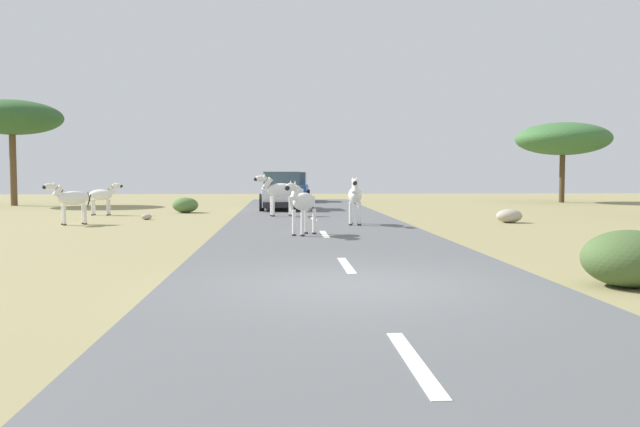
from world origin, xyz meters
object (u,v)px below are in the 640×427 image
Objects in this scene: zebra_4 at (279,191)px; car_0 at (292,188)px; tree_0 at (12,118)px; zebra_0 at (355,196)px; bush_2 at (630,259)px; zebra_3 at (303,202)px; zebra_2 at (103,195)px; rock_0 at (509,216)px; bush_3 at (185,205)px; tree_3 at (563,139)px; rock_1 at (146,217)px; zebra_1 at (71,199)px; car_1 at (281,192)px.

zebra_4 is 0.39× the size of car_0.
zebra_4 is 0.31× the size of tree_0.
zebra_0 is 11.77m from bush_2.
zebra_4 is 13.34m from car_0.
tree_0 is (-14.81, 18.00, 3.72)m from zebra_3.
zebra_2 is 1.62× the size of rock_0.
zebra_3 is 0.27× the size of tree_0.
zebra_4 is 5.29m from bush_3.
car_0 reaches higher than rock_0.
rock_1 is (-21.53, -13.06, -3.62)m from tree_3.
zebra_3 is (7.57, -4.62, 0.06)m from zebra_1.
rock_0 is (15.21, -4.96, -0.58)m from zebra_2.
zebra_1 is 1.62× the size of rock_0.
zebra_3 is 25.71m from tree_3.
bush_3 is at bearing 19.49° from car_1.
zebra_2 is 0.33× the size of car_0.
tree_3 is 14.13× the size of rock_1.
zebra_1 is 7.10m from bush_3.
zebra_0 is 5.69m from rock_0.
bush_3 is at bearing 68.32° from car_0.
tree_0 reaches higher than tree_3.
tree_3 is at bearing 31.25° from rock_1.
zebra_2 is 7.95m from car_1.
bush_3 is (2.80, 6.51, -0.53)m from zebra_1.
rock_0 is (5.52, 1.18, -0.75)m from zebra_0.
zebra_0 reaches higher than bush_3.
zebra_1 is 5.00m from zebra_2.
zebra_0 is at bearing -49.38° from bush_3.
zebra_1 is 10.72m from car_1.
bush_3 is (10.05, -6.88, -4.32)m from tree_0.
zebra_4 is 1.55× the size of bush_3.
zebra_1 is at bearing 6.31° from zebra_2.
car_1 reaches higher than rock_0.
zebra_2 is 11.54m from tree_0.
zebra_1 is at bearing 101.54° from zebra_4.
car_0 is at bearing 98.99° from bush_2.
bush_3 is at bearing 118.57° from zebra_2.
rock_0 is 13.09m from rock_1.
zebra_0 is 1.14× the size of zebra_2.
zebra_1 is 18.24m from car_0.
zebra_2 reaches higher than bush_3.
zebra_3 is 1.65× the size of rock_0.
zebra_3 is at bearing -50.55° from tree_0.
zebra_2 is 3.77× the size of rock_1.
tree_0 is (-7.25, 13.39, 3.78)m from zebra_1.
tree_3 reaches higher than zebra_1.
bush_2 is 3.72× the size of rock_1.
zebra_4 is 0.32× the size of tree_3.
rock_0 is at bearing -28.20° from bush_3.
zebra_4 is 5.09m from rock_1.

